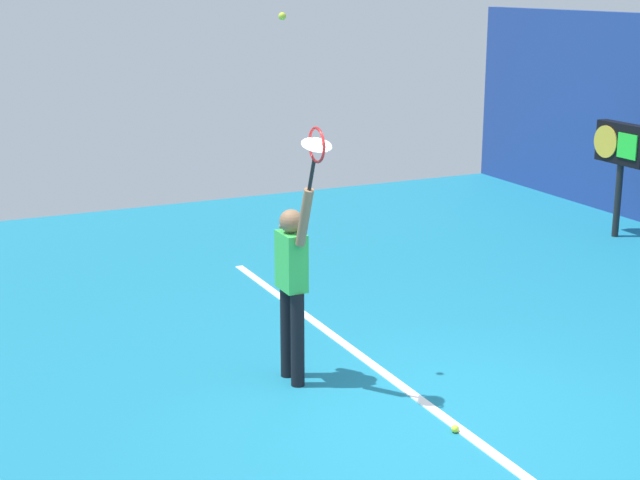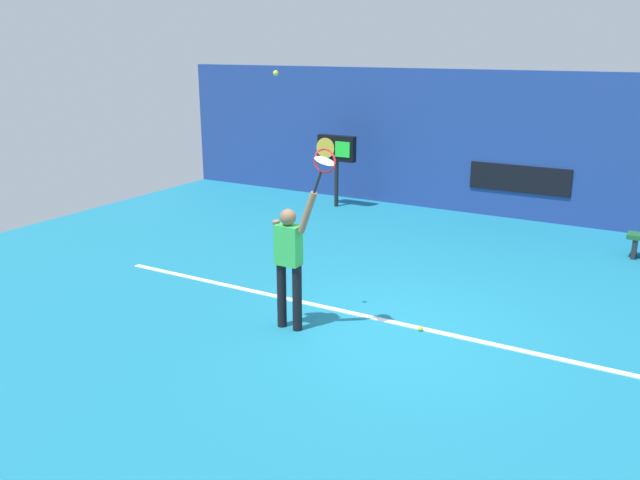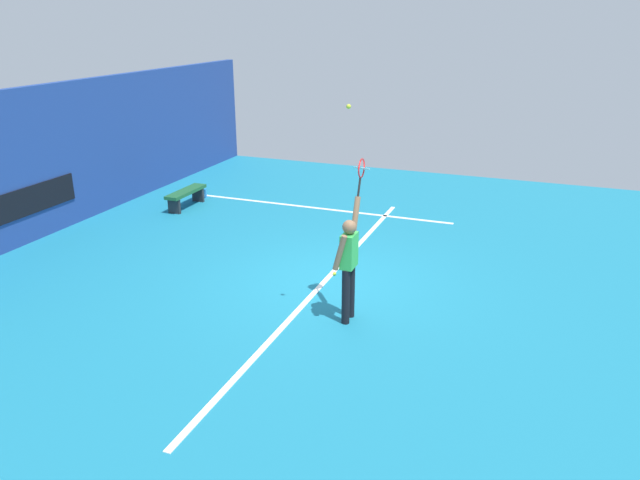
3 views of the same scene
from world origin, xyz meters
The scene contains 9 objects.
ground_plane centered at (0.00, 0.00, 0.00)m, with size 18.00×18.00×0.00m, color teal.
back_wall centered at (0.00, 6.91, 1.61)m, with size 18.00×0.20×3.23m, color navy.
sponsor_banner_center centered at (0.00, 6.79, 0.91)m, with size 2.20×0.03×0.60m, color black.
court_baseline centered at (0.00, 0.16, 0.01)m, with size 10.00×0.10×0.01m, color white.
tennis_player centered at (-1.22, -0.71, 1.01)m, with size 0.69×0.31×1.97m.
tennis_racket centered at (-0.68, -0.72, 2.34)m, with size 0.40×0.27×0.63m.
tennis_ball centered at (-1.37, -0.72, 3.41)m, with size 0.07×0.07×0.07m, color #CCE033.
scoreboard_clock centered at (-4.08, 5.82, 1.33)m, with size 0.96×0.20×1.71m.
spare_ball centered at (0.38, 0.09, 0.03)m, with size 0.07×0.07×0.07m, color #CCE033.
Camera 2 is at (3.31, -7.72, 3.76)m, focal length 36.81 mm.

